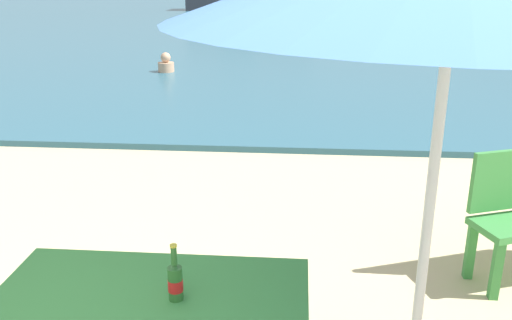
{
  "coord_description": "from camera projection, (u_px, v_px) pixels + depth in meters",
  "views": [
    {
      "loc": [
        0.08,
        -1.38,
        2.11
      ],
      "look_at": [
        -0.28,
        3.0,
        0.6
      ],
      "focal_mm": 38.53,
      "sensor_mm": 36.0,
      "label": 1
    }
  ],
  "objects": [
    {
      "name": "sea_water",
      "position": [
        301.0,
        11.0,
        30.25
      ],
      "size": [
        120.0,
        50.0,
        0.08
      ],
      "primitive_type": "cube",
      "color": "#2D6075",
      "rests_on": "ground_plane"
    },
    {
      "name": "picnic_table_green",
      "position": [
        150.0,
        319.0,
        2.44
      ],
      "size": [
        1.4,
        0.8,
        0.76
      ],
      "color": "#3D8C42",
      "rests_on": "ground_plane"
    },
    {
      "name": "beer_bottle_amber",
      "position": [
        175.0,
        280.0,
        2.36
      ],
      "size": [
        0.07,
        0.07,
        0.26
      ],
      "color": "#2D662D",
      "rests_on": "picnic_table_green"
    },
    {
      "name": "swimmer_person",
      "position": [
        166.0,
        64.0,
        11.68
      ],
      "size": [
        0.34,
        0.34,
        0.41
      ],
      "color": "tan",
      "rests_on": "sea_water"
    }
  ]
}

